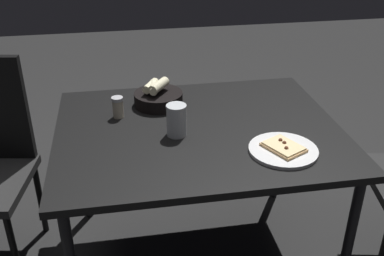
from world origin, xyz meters
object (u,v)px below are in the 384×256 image
pizza_plate (283,149)px  bread_basket (158,97)px  dining_table (198,139)px  beer_glass (177,121)px  pepper_shaker (118,108)px

pizza_plate → bread_basket: bread_basket is taller
dining_table → bread_basket: (-0.25, -0.14, 0.10)m
bread_basket → beer_glass: bearing=8.4°
pizza_plate → pepper_shaker: (-0.40, -0.61, 0.03)m
dining_table → pizza_plate: bearing=48.8°
beer_glass → dining_table: bearing=114.6°
dining_table → beer_glass: beer_glass is taller
pizza_plate → beer_glass: bearing=-118.0°
pizza_plate → dining_table: bearing=-131.2°
bread_basket → pepper_shaker: bread_basket is taller
pizza_plate → bread_basket: bearing=-139.7°
beer_glass → pepper_shaker: size_ratio=1.41×
bread_basket → beer_glass: beer_glass is taller
pizza_plate → pepper_shaker: bearing=-123.6°
dining_table → pizza_plate: 0.38m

